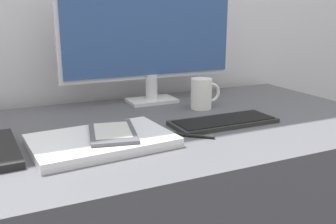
{
  "coord_description": "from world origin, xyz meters",
  "views": [
    {
      "loc": [
        -0.45,
        -0.82,
        1.05
      ],
      "look_at": [
        -0.05,
        0.05,
        0.79
      ],
      "focal_mm": 40.0,
      "sensor_mm": 36.0,
      "label": 1
    }
  ],
  "objects_px": {
    "keyboard": "(224,121)",
    "pen": "(187,135)",
    "coffee_mug": "(202,94)",
    "laptop": "(102,141)",
    "ereader": "(112,132)",
    "monitor": "(151,31)"
  },
  "relations": [
    {
      "from": "monitor",
      "to": "ereader",
      "type": "xyz_separation_m",
      "value": [
        -0.26,
        -0.36,
        -0.22
      ]
    },
    {
      "from": "coffee_mug",
      "to": "laptop",
      "type": "bearing_deg",
      "value": -152.58
    },
    {
      "from": "keyboard",
      "to": "laptop",
      "type": "xyz_separation_m",
      "value": [
        -0.37,
        -0.03,
        0.0
      ]
    },
    {
      "from": "monitor",
      "to": "pen",
      "type": "bearing_deg",
      "value": -99.55
    },
    {
      "from": "ereader",
      "to": "coffee_mug",
      "type": "height_order",
      "value": "coffee_mug"
    },
    {
      "from": "ereader",
      "to": "coffee_mug",
      "type": "bearing_deg",
      "value": 28.41
    },
    {
      "from": "pen",
      "to": "monitor",
      "type": "bearing_deg",
      "value": 80.45
    },
    {
      "from": "monitor",
      "to": "keyboard",
      "type": "distance_m",
      "value": 0.43
    },
    {
      "from": "ereader",
      "to": "coffee_mug",
      "type": "xyz_separation_m",
      "value": [
        0.38,
        0.2,
        0.02
      ]
    },
    {
      "from": "pen",
      "to": "ereader",
      "type": "bearing_deg",
      "value": 169.27
    },
    {
      "from": "laptop",
      "to": "ereader",
      "type": "relative_size",
      "value": 1.72
    },
    {
      "from": "monitor",
      "to": "ereader",
      "type": "height_order",
      "value": "monitor"
    },
    {
      "from": "keyboard",
      "to": "ereader",
      "type": "height_order",
      "value": "ereader"
    },
    {
      "from": "laptop",
      "to": "pen",
      "type": "relative_size",
      "value": 3.07
    },
    {
      "from": "keyboard",
      "to": "pen",
      "type": "height_order",
      "value": "keyboard"
    },
    {
      "from": "laptop",
      "to": "pen",
      "type": "bearing_deg",
      "value": -7.55
    },
    {
      "from": "keyboard",
      "to": "monitor",
      "type": "bearing_deg",
      "value": 103.71
    },
    {
      "from": "laptop",
      "to": "ereader",
      "type": "distance_m",
      "value": 0.03
    },
    {
      "from": "keyboard",
      "to": "pen",
      "type": "relative_size",
      "value": 2.74
    },
    {
      "from": "keyboard",
      "to": "coffee_mug",
      "type": "distance_m",
      "value": 0.19
    },
    {
      "from": "laptop",
      "to": "ereader",
      "type": "height_order",
      "value": "ereader"
    },
    {
      "from": "coffee_mug",
      "to": "pen",
      "type": "relative_size",
      "value": 0.94
    }
  ]
}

